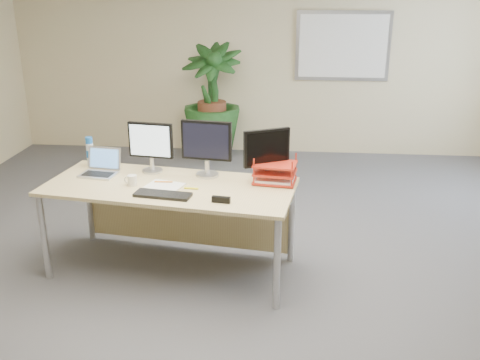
# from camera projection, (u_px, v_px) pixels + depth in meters

# --- Properties ---
(floor) EXTENTS (8.00, 8.00, 0.00)m
(floor) POSITION_uv_depth(u_px,v_px,m) (223.00, 294.00, 4.33)
(floor) COLOR #47464B
(floor) RESTS_ON ground
(back_wall) EXTENTS (7.00, 0.04, 2.70)m
(back_wall) POSITION_uv_depth(u_px,v_px,m) (256.00, 59.00, 7.60)
(back_wall) COLOR beige
(back_wall) RESTS_ON floor
(whiteboard) EXTENTS (1.30, 0.04, 0.95)m
(whiteboard) POSITION_uv_depth(u_px,v_px,m) (343.00, 46.00, 7.39)
(whiteboard) COLOR #A0A0A5
(whiteboard) RESTS_ON back_wall
(desk) EXTENTS (2.16, 1.15, 0.79)m
(desk) POSITION_uv_depth(u_px,v_px,m) (175.00, 199.00, 4.60)
(desk) COLOR tan
(desk) RESTS_ON floor
(floor_plant) EXTENTS (0.95, 0.95, 1.50)m
(floor_plant) POSITION_uv_depth(u_px,v_px,m) (212.00, 107.00, 7.45)
(floor_plant) COLOR #133513
(floor_plant) RESTS_ON floor
(monitor_left) EXTENTS (0.40, 0.18, 0.44)m
(monitor_left) POSITION_uv_depth(u_px,v_px,m) (151.00, 144.00, 4.66)
(monitor_left) COLOR #B8B8BD
(monitor_left) RESTS_ON desk
(monitor_right) EXTENTS (0.44, 0.20, 0.49)m
(monitor_right) POSITION_uv_depth(u_px,v_px,m) (207.00, 145.00, 4.55)
(monitor_right) COLOR #B8B8BD
(monitor_right) RESTS_ON desk
(monitor_dark) EXTENTS (0.38, 0.21, 0.45)m
(monitor_dark) POSITION_uv_depth(u_px,v_px,m) (267.00, 152.00, 4.44)
(monitor_dark) COLOR #B8B8BD
(monitor_dark) RESTS_ON desk
(laptop) EXTENTS (0.34, 0.31, 0.22)m
(laptop) POSITION_uv_depth(u_px,v_px,m) (101.00, 167.00, 4.68)
(laptop) COLOR silver
(laptop) RESTS_ON desk
(keyboard) EXTENTS (0.46, 0.21, 0.02)m
(keyboard) POSITION_uv_depth(u_px,v_px,m) (163.00, 195.00, 4.19)
(keyboard) COLOR black
(keyboard) RESTS_ON desk
(coffee_mug) EXTENTS (0.11, 0.08, 0.09)m
(coffee_mug) POSITION_uv_depth(u_px,v_px,m) (132.00, 180.00, 4.41)
(coffee_mug) COLOR white
(coffee_mug) RESTS_ON desk
(spiral_notebook) EXTENTS (0.34, 0.29, 0.01)m
(spiral_notebook) POSITION_uv_depth(u_px,v_px,m) (165.00, 186.00, 4.39)
(spiral_notebook) COLOR white
(spiral_notebook) RESTS_ON desk
(orange_pen) EXTENTS (0.15, 0.02, 0.01)m
(orange_pen) POSITION_uv_depth(u_px,v_px,m) (164.00, 182.00, 4.45)
(orange_pen) COLOR orange
(orange_pen) RESTS_ON spiral_notebook
(yellow_highlighter) EXTENTS (0.12, 0.02, 0.02)m
(yellow_highlighter) POSITION_uv_depth(u_px,v_px,m) (191.00, 188.00, 4.34)
(yellow_highlighter) COLOR #FFF91A
(yellow_highlighter) RESTS_ON desk
(water_bottle) EXTENTS (0.07, 0.07, 0.27)m
(water_bottle) POSITION_uv_depth(u_px,v_px,m) (90.00, 152.00, 4.86)
(water_bottle) COLOR silver
(water_bottle) RESTS_ON desk
(letter_tray) EXTENTS (0.38, 0.31, 0.16)m
(letter_tray) POSITION_uv_depth(u_px,v_px,m) (275.00, 174.00, 4.47)
(letter_tray) COLOR #B32616
(letter_tray) RESTS_ON desk
(stapler) EXTENTS (0.15, 0.06, 0.05)m
(stapler) POSITION_uv_depth(u_px,v_px,m) (221.00, 200.00, 4.07)
(stapler) COLOR black
(stapler) RESTS_ON desk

